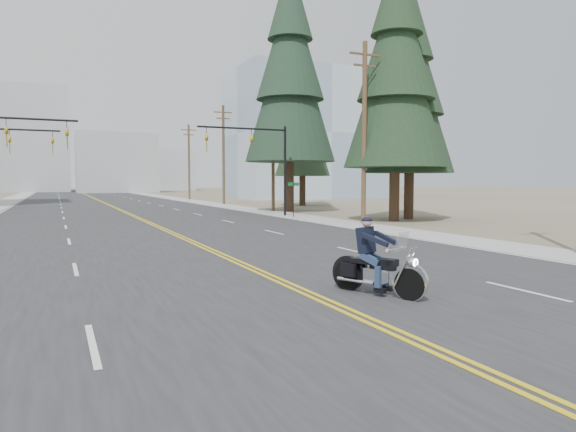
# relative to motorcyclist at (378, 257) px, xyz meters

# --- Properties ---
(ground_plane) EXTENTS (400.00, 400.00, 0.00)m
(ground_plane) POSITION_rel_motorcyclist_xyz_m (-1.48, -5.23, -0.94)
(ground_plane) COLOR #776D56
(ground_plane) RESTS_ON ground
(road) EXTENTS (20.00, 200.00, 0.01)m
(road) POSITION_rel_motorcyclist_xyz_m (-1.48, 64.77, -0.93)
(road) COLOR #303033
(road) RESTS_ON ground
(sidewalk_left) EXTENTS (3.00, 200.00, 0.01)m
(sidewalk_left) POSITION_rel_motorcyclist_xyz_m (-12.98, 64.77, -0.93)
(sidewalk_left) COLOR #A5A5A0
(sidewalk_left) RESTS_ON ground
(sidewalk_right) EXTENTS (3.00, 200.00, 0.01)m
(sidewalk_right) POSITION_rel_motorcyclist_xyz_m (10.02, 64.77, -0.93)
(sidewalk_right) COLOR #A5A5A0
(sidewalk_right) RESTS_ON ground
(traffic_mast_right) EXTENTS (7.10, 0.26, 7.00)m
(traffic_mast_right) POSITION_rel_motorcyclist_xyz_m (7.49, 26.77, 4.00)
(traffic_mast_right) COLOR black
(traffic_mast_right) RESTS_ON ground
(street_sign) EXTENTS (0.90, 0.06, 2.62)m
(street_sign) POSITION_rel_motorcyclist_xyz_m (9.32, 24.77, 0.87)
(street_sign) COLOR black
(street_sign) RESTS_ON ground
(utility_pole_b) EXTENTS (2.20, 0.30, 11.50)m
(utility_pole_b) POSITION_rel_motorcyclist_xyz_m (11.02, 17.77, 5.05)
(utility_pole_b) COLOR brown
(utility_pole_b) RESTS_ON ground
(utility_pole_c) EXTENTS (2.20, 0.30, 11.00)m
(utility_pole_c) POSITION_rel_motorcyclist_xyz_m (11.02, 32.77, 4.79)
(utility_pole_c) COLOR brown
(utility_pole_c) RESTS_ON ground
(utility_pole_d) EXTENTS (2.20, 0.30, 11.50)m
(utility_pole_d) POSITION_rel_motorcyclist_xyz_m (11.02, 47.77, 5.05)
(utility_pole_d) COLOR brown
(utility_pole_d) RESTS_ON ground
(utility_pole_e) EXTENTS (2.20, 0.30, 11.00)m
(utility_pole_e) POSITION_rel_motorcyclist_xyz_m (11.02, 64.77, 4.79)
(utility_pole_e) COLOR brown
(utility_pole_e) RESTS_ON ground
(glass_building) EXTENTS (24.00, 16.00, 20.00)m
(glass_building) POSITION_rel_motorcyclist_xyz_m (30.52, 64.77, 9.06)
(glass_building) COLOR #9EB5CC
(glass_building) RESTS_ON ground
(haze_bldg_b) EXTENTS (18.00, 14.00, 14.00)m
(haze_bldg_b) POSITION_rel_motorcyclist_xyz_m (6.52, 119.77, 6.06)
(haze_bldg_b) COLOR #ADB2B7
(haze_bldg_b) RESTS_ON ground
(haze_bldg_c) EXTENTS (16.00, 12.00, 18.00)m
(haze_bldg_c) POSITION_rel_motorcyclist_xyz_m (38.52, 104.77, 8.06)
(haze_bldg_c) COLOR #B7BCC6
(haze_bldg_c) RESTS_ON ground
(haze_bldg_d) EXTENTS (20.00, 15.00, 26.00)m
(haze_bldg_d) POSITION_rel_motorcyclist_xyz_m (-13.48, 134.77, 12.06)
(haze_bldg_d) COLOR #ADB2B7
(haze_bldg_d) RESTS_ON ground
(haze_bldg_e) EXTENTS (14.00, 14.00, 12.00)m
(haze_bldg_e) POSITION_rel_motorcyclist_xyz_m (23.52, 144.77, 5.06)
(haze_bldg_e) COLOR #B7BCC6
(haze_bldg_e) RESTS_ON ground
(motorcyclist) EXTENTS (1.93, 2.61, 1.87)m
(motorcyclist) POSITION_rel_motorcyclist_xyz_m (0.00, 0.00, 0.00)
(motorcyclist) COLOR black
(motorcyclist) RESTS_ON ground
(conifer_near) EXTENTS (6.92, 6.92, 18.32)m
(conifer_near) POSITION_rel_motorcyclist_xyz_m (14.04, 18.64, 9.58)
(conifer_near) COLOR #382619
(conifer_near) RESTS_ON ground
(conifer_mid) EXTENTS (6.24, 6.24, 16.63)m
(conifer_mid) POSITION_rel_motorcyclist_xyz_m (16.20, 19.86, 8.61)
(conifer_mid) COLOR #382619
(conifer_mid) RESTS_ON ground
(conifer_tall) EXTENTS (8.04, 8.04, 22.33)m
(conifer_tall) POSITION_rel_motorcyclist_xyz_m (12.26, 31.79, 11.89)
(conifer_tall) COLOR #382619
(conifer_tall) RESTS_ON ground
(conifer_far) EXTENTS (6.17, 6.17, 16.54)m
(conifer_far) POSITION_rel_motorcyclist_xyz_m (18.22, 41.48, 8.55)
(conifer_far) COLOR #382619
(conifer_far) RESTS_ON ground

